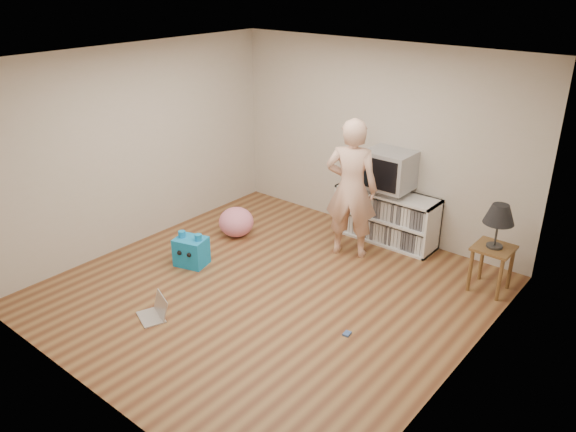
# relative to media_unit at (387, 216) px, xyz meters

# --- Properties ---
(ground) EXTENTS (4.50, 4.50, 0.00)m
(ground) POSITION_rel_media_unit_xyz_m (-0.35, -2.04, -0.35)
(ground) COLOR brown
(ground) RESTS_ON ground
(walls) EXTENTS (4.52, 4.52, 2.60)m
(walls) POSITION_rel_media_unit_xyz_m (-0.35, -2.04, 0.95)
(walls) COLOR beige
(walls) RESTS_ON ground
(ceiling) EXTENTS (4.50, 4.50, 0.01)m
(ceiling) POSITION_rel_media_unit_xyz_m (-0.35, -2.04, 2.25)
(ceiling) COLOR white
(ceiling) RESTS_ON walls
(media_unit) EXTENTS (1.40, 0.45, 0.70)m
(media_unit) POSITION_rel_media_unit_xyz_m (0.00, 0.00, 0.00)
(media_unit) COLOR white
(media_unit) RESTS_ON ground
(dvd_deck) EXTENTS (0.45, 0.35, 0.07)m
(dvd_deck) POSITION_rel_media_unit_xyz_m (0.00, -0.02, 0.39)
(dvd_deck) COLOR gray
(dvd_deck) RESTS_ON media_unit
(crt_tv) EXTENTS (0.60, 0.53, 0.50)m
(crt_tv) POSITION_rel_media_unit_xyz_m (0.00, -0.02, 0.67)
(crt_tv) COLOR #9F9FA3
(crt_tv) RESTS_ON dvd_deck
(side_table) EXTENTS (0.42, 0.42, 0.55)m
(side_table) POSITION_rel_media_unit_xyz_m (1.59, -0.39, 0.07)
(side_table) COLOR brown
(side_table) RESTS_ON ground
(table_lamp) EXTENTS (0.34, 0.34, 0.52)m
(table_lamp) POSITION_rel_media_unit_xyz_m (1.59, -0.39, 0.59)
(table_lamp) COLOR #333333
(table_lamp) RESTS_ON side_table
(person) EXTENTS (0.77, 0.64, 1.80)m
(person) POSITION_rel_media_unit_xyz_m (-0.16, -0.66, 0.55)
(person) COLOR beige
(person) RESTS_ON ground
(laptop) EXTENTS (0.41, 0.38, 0.23)m
(laptop) POSITION_rel_media_unit_xyz_m (-0.94, -3.19, -0.29)
(laptop) COLOR silver
(laptop) RESTS_ON ground
(playing_cards) EXTENTS (0.07, 0.10, 0.02)m
(playing_cards) POSITION_rel_media_unit_xyz_m (0.82, -2.16, -0.34)
(playing_cards) COLOR #3E5FA5
(playing_cards) RESTS_ON ground
(plush_blue) EXTENTS (0.44, 0.39, 0.44)m
(plush_blue) POSITION_rel_media_unit_xyz_m (-1.52, -2.16, -0.16)
(plush_blue) COLOR #0D85CE
(plush_blue) RESTS_ON ground
(plush_pink) EXTENTS (0.53, 0.53, 0.41)m
(plush_pink) POSITION_rel_media_unit_xyz_m (-1.67, -1.20, -0.15)
(plush_pink) COLOR pink
(plush_pink) RESTS_ON ground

